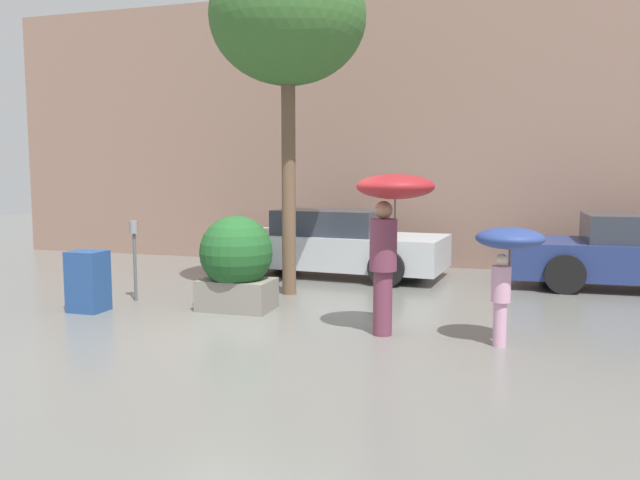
{
  "coord_description": "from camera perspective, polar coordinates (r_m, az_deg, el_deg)",
  "views": [
    {
      "loc": [
        3.12,
        -7.22,
        2.06
      ],
      "look_at": [
        0.44,
        1.6,
        1.05
      ],
      "focal_mm": 35.0,
      "sensor_mm": 36.0,
      "label": 1
    }
  ],
  "objects": [
    {
      "name": "ground_plane",
      "position": [
        8.13,
        -6.31,
        -8.46
      ],
      "size": [
        40.0,
        40.0,
        0.0
      ],
      "primitive_type": "plane",
      "color": "slate"
    },
    {
      "name": "newspaper_box",
      "position": [
        9.85,
        -20.45,
        -3.55
      ],
      "size": [
        0.5,
        0.44,
        0.9
      ],
      "color": "navy",
      "rests_on": "ground"
    },
    {
      "name": "parked_car_near",
      "position": [
        12.51,
        1.01,
        -0.39
      ],
      "size": [
        4.64,
        2.25,
        1.31
      ],
      "rotation": [
        0.0,
        0.0,
        1.49
      ],
      "color": "#B7BCC1",
      "rests_on": "ground"
    },
    {
      "name": "parking_meter",
      "position": [
        10.34,
        -16.62,
        -0.32
      ],
      "size": [
        0.14,
        0.14,
        1.29
      ],
      "color": "#595B60",
      "rests_on": "ground"
    },
    {
      "name": "street_tree",
      "position": [
        10.71,
        -2.96,
        19.48
      ],
      "size": [
        2.55,
        2.55,
        5.63
      ],
      "color": "brown",
      "rests_on": "ground"
    },
    {
      "name": "person_adult",
      "position": [
        7.75,
        6.54,
        2.61
      ],
      "size": [
        0.96,
        0.96,
        2.03
      ],
      "rotation": [
        0.0,
        0.0,
        -0.27
      ],
      "color": "brown",
      "rests_on": "ground"
    },
    {
      "name": "building_facade",
      "position": [
        14.1,
        4.15,
        10.05
      ],
      "size": [
        18.0,
        0.3,
        6.0
      ],
      "color": "#8C6B5B",
      "rests_on": "ground"
    },
    {
      "name": "person_child",
      "position": [
        7.62,
        16.83,
        -0.83
      ],
      "size": [
        0.79,
        0.79,
        1.41
      ],
      "rotation": [
        0.0,
        0.0,
        0.61
      ],
      "color": "#D199B7",
      "rests_on": "ground"
    },
    {
      "name": "planter_box",
      "position": [
        9.38,
        -7.65,
        -1.93
      ],
      "size": [
        1.09,
        1.09,
        1.42
      ],
      "color": "gray",
      "rests_on": "ground"
    }
  ]
}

